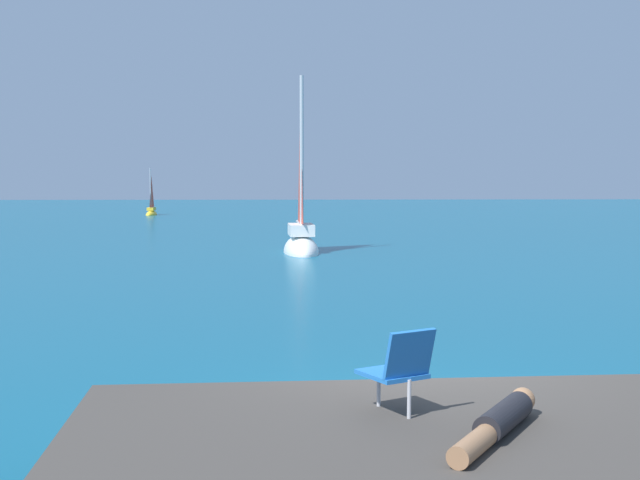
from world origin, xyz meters
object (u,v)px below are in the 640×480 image
at_px(person_sunbather, 499,422).
at_px(beach_chair, 400,366).
at_px(sailboat_near, 301,242).
at_px(sailboat_far, 151,212).

height_order(person_sunbather, beach_chair, beach_chair).
height_order(sailboat_near, beach_chair, sailboat_near).
distance_m(person_sunbather, beach_chair, 1.03).
height_order(sailboat_far, beach_chair, sailboat_far).
xyz_separation_m(sailboat_far, person_sunbather, (11.25, -51.59, 0.71)).
bearing_deg(sailboat_near, person_sunbather, -0.51).
height_order(sailboat_near, sailboat_far, sailboat_near).
bearing_deg(beach_chair, sailboat_near, -27.70).
height_order(sailboat_near, person_sunbather, sailboat_near).
distance_m(sailboat_near, beach_chair, 23.81).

